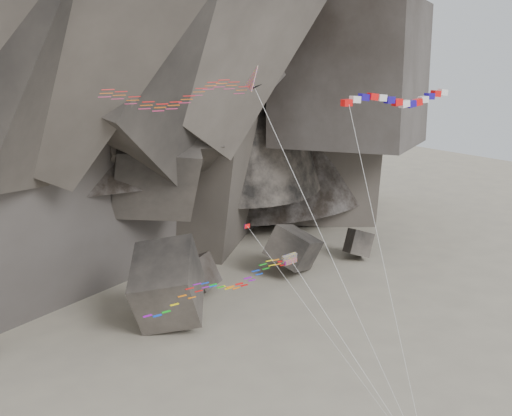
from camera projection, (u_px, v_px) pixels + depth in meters
boulder_field at (86, 311)px, 71.19m from camera, size 77.21×20.10×10.46m
delta_kite at (174, 93)px, 38.92m from camera, size 19.29×10.42×28.75m
banner_kite at (399, 101)px, 47.56m from camera, size 10.53×8.47×26.53m
parafoil_kite at (217, 285)px, 45.58m from camera, size 16.90×11.67×14.43m
pennant_kite at (296, 292)px, 47.24m from camera, size 7.39×12.57×16.91m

